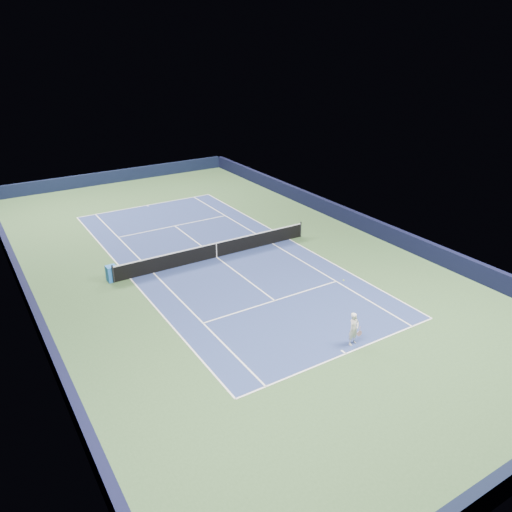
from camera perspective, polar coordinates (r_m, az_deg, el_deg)
ground at (r=30.75m, az=-4.52°, el=-0.15°), size 40.00×40.00×0.00m
wall_far at (r=48.11m, az=-15.78°, el=8.75°), size 22.00×0.35×1.10m
wall_right at (r=36.40m, az=10.73°, el=4.37°), size 0.35×40.00×1.10m
wall_left at (r=27.81m, az=-24.73°, el=-3.99°), size 0.35×40.00×1.10m
court_surface at (r=30.75m, az=-4.52°, el=-0.15°), size 10.97×23.77×0.01m
baseline_far at (r=40.99m, az=-12.35°, el=5.69°), size 10.97×0.08×0.00m
baseline_near at (r=22.21m, az=10.23°, el=-10.93°), size 10.97×0.08×0.00m
sideline_doubles_right at (r=33.39m, az=3.83°, el=1.92°), size 0.08×23.77×0.00m
sideline_doubles_left at (r=28.91m, az=-14.18°, el=-2.51°), size 0.08×23.77×0.00m
sideline_singles_right at (r=32.67m, az=1.87°, el=1.44°), size 0.08×23.77×0.00m
sideline_singles_left at (r=29.28m, az=-11.66°, el=-1.90°), size 0.08×23.77×0.00m
service_line_far at (r=36.14m, az=-9.28°, el=3.42°), size 8.23×0.08×0.00m
service_line_near at (r=25.82m, az=2.16°, el=-5.11°), size 8.23×0.08×0.00m
center_service_line at (r=30.75m, az=-4.52°, el=-0.14°), size 0.08×12.80×0.00m
center_mark_far at (r=40.85m, az=-12.27°, el=5.64°), size 0.08×0.30×0.00m
center_mark_near at (r=22.30m, az=9.97°, el=-10.75°), size 0.08×0.30×0.00m
tennis_net at (r=30.55m, az=-4.55°, el=0.71°), size 12.90×0.10×1.07m
sponsor_cube at (r=28.75m, az=-16.16°, el=-1.92°), size 0.62×0.53×0.90m
tennis_player at (r=22.48m, az=11.12°, el=-8.16°), size 0.77×1.27×2.73m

